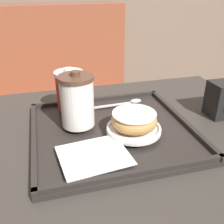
{
  "coord_description": "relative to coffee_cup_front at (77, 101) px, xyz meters",
  "views": [
    {
      "loc": [
        -0.12,
        -0.57,
        1.13
      ],
      "look_at": [
        0.03,
        0.0,
        0.82
      ],
      "focal_mm": 42.0,
      "sensor_mm": 36.0,
      "label": 1
    }
  ],
  "objects": [
    {
      "name": "spoon",
      "position": [
        0.17,
        0.09,
        -0.06
      ],
      "size": [
        0.16,
        0.02,
        0.01
      ],
      "rotation": [
        0.0,
        0.0,
        0.05
      ],
      "color": "silver",
      "rests_on": "serving_tray"
    },
    {
      "name": "serving_tray",
      "position": [
        0.08,
        -0.03,
        -0.08
      ],
      "size": [
        0.41,
        0.39,
        0.02
      ],
      "color": "#282321",
      "rests_on": "cafe_table"
    },
    {
      "name": "booth_bench",
      "position": [
        -0.19,
        0.83,
        -0.53
      ],
      "size": [
        1.24,
        0.44,
        1.0
      ],
      "color": "brown",
      "rests_on": "ground_plane"
    },
    {
      "name": "coffee_cup_rear",
      "position": [
        -0.01,
        0.11,
        -0.01
      ],
      "size": [
        0.08,
        0.08,
        0.12
      ],
      "color": "red",
      "rests_on": "serving_tray"
    },
    {
      "name": "donut_chocolate_glazed",
      "position": [
        0.13,
        -0.07,
        -0.04
      ],
      "size": [
        0.11,
        0.11,
        0.04
      ],
      "color": "tan",
      "rests_on": "plate_with_chocolate_donut"
    },
    {
      "name": "plate_with_chocolate_donut",
      "position": [
        0.13,
        -0.07,
        -0.06
      ],
      "size": [
        0.14,
        0.14,
        0.01
      ],
      "color": "white",
      "rests_on": "serving_tray"
    },
    {
      "name": "cafe_table",
      "position": [
        0.05,
        -0.04,
        -0.25
      ],
      "size": [
        1.02,
        0.71,
        0.76
      ],
      "color": "#38332D",
      "rests_on": "ground_plane"
    },
    {
      "name": "napkin_paper",
      "position": [
        0.01,
        -0.15,
        -0.07
      ],
      "size": [
        0.16,
        0.14,
        0.0
      ],
      "rotation": [
        0.0,
        0.0,
        0.11
      ],
      "color": "white",
      "rests_on": "serving_tray"
    },
    {
      "name": "coffee_cup_front",
      "position": [
        0.0,
        0.0,
        0.0
      ],
      "size": [
        0.09,
        0.09,
        0.15
      ],
      "color": "white",
      "rests_on": "serving_tray"
    }
  ]
}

